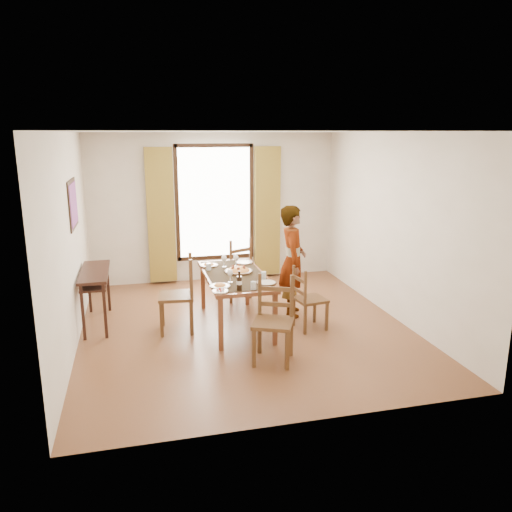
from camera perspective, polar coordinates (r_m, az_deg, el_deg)
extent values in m
plane|color=#4E2B18|center=(7.19, -1.32, -8.04)|extent=(5.00, 5.00, 0.00)
cube|color=silver|center=(9.22, -4.77, 5.52)|extent=(4.50, 0.10, 2.70)
cube|color=silver|center=(4.46, 5.60, -3.56)|extent=(4.50, 0.10, 2.70)
cube|color=silver|center=(6.69, -20.55, 1.51)|extent=(0.10, 5.00, 2.70)
cube|color=silver|center=(7.60, 15.45, 3.28)|extent=(0.10, 5.00, 2.70)
cube|color=white|center=(6.67, -1.45, 14.20)|extent=(4.50, 5.00, 0.04)
cube|color=white|center=(9.18, -4.75, 6.11)|extent=(1.30, 0.04, 2.00)
cube|color=olive|center=(9.05, -10.82, 4.52)|extent=(0.48, 0.10, 2.40)
cube|color=olive|center=(9.35, 1.30, 5.06)|extent=(0.48, 0.10, 2.40)
cube|color=black|center=(7.21, -20.21, 5.60)|extent=(0.02, 0.86, 0.66)
cube|color=#B32135|center=(7.21, -20.13, 5.61)|extent=(0.01, 0.76, 0.56)
cube|color=black|center=(7.38, -17.98, -1.75)|extent=(0.38, 1.20, 0.04)
cube|color=black|center=(7.42, -17.91, -2.64)|extent=(0.34, 1.10, 0.03)
cube|color=black|center=(6.99, -19.17, -6.16)|extent=(0.04, 0.04, 0.76)
cube|color=black|center=(8.03, -18.52, -3.52)|extent=(0.04, 0.04, 0.76)
cube|color=black|center=(6.97, -16.87, -6.04)|extent=(0.04, 0.04, 0.76)
cube|color=black|center=(8.01, -16.52, -3.42)|extent=(0.04, 0.04, 0.76)
cube|color=brown|center=(7.02, -2.40, -2.33)|extent=(0.83, 1.73, 0.05)
cube|color=black|center=(7.01, -2.40, -2.11)|extent=(0.76, 1.59, 0.01)
cube|color=brown|center=(6.33, -4.06, -7.78)|extent=(0.06, 0.06, 0.70)
cube|color=brown|center=(7.83, -6.09, -3.53)|extent=(0.06, 0.06, 0.70)
cube|color=brown|center=(6.48, 2.17, -7.24)|extent=(0.06, 0.06, 0.70)
cube|color=brown|center=(7.95, -1.03, -3.18)|extent=(0.06, 0.06, 0.70)
cube|color=brown|center=(6.96, -9.13, -4.54)|extent=(0.51, 0.51, 0.04)
cube|color=brown|center=(7.24, -10.65, -5.99)|extent=(0.04, 0.04, 0.50)
cube|color=brown|center=(7.23, -7.45, -5.88)|extent=(0.04, 0.04, 0.50)
cube|color=brown|center=(6.86, -10.75, -7.12)|extent=(0.04, 0.04, 0.50)
cube|color=brown|center=(6.86, -7.37, -7.00)|extent=(0.04, 0.04, 0.50)
cube|color=brown|center=(7.07, -7.49, -1.82)|extent=(0.04, 0.04, 0.56)
cube|color=brown|center=(6.69, -7.41, -2.74)|extent=(0.04, 0.04, 0.56)
cube|color=brown|center=(6.91, -7.42, -3.16)|extent=(0.07, 0.40, 0.06)
cube|color=brown|center=(6.86, -7.48, -1.55)|extent=(0.07, 0.40, 0.06)
cube|color=brown|center=(8.27, -2.57, -1.52)|extent=(0.60, 0.60, 0.04)
cube|color=brown|center=(8.60, -2.23, -2.60)|extent=(0.04, 0.04, 0.49)
cube|color=brown|center=(8.29, -0.66, -3.21)|extent=(0.04, 0.04, 0.49)
cube|color=brown|center=(8.39, -4.42, -3.06)|extent=(0.04, 0.04, 0.49)
cube|color=brown|center=(8.08, -2.89, -3.71)|extent=(0.04, 0.04, 0.49)
cube|color=brown|center=(8.15, -0.63, 0.24)|extent=(0.04, 0.04, 0.54)
cube|color=brown|center=(7.93, -2.89, -0.16)|extent=(0.04, 0.04, 0.54)
cube|color=brown|center=(8.06, -1.74, -0.71)|extent=(0.37, 0.18, 0.05)
cube|color=brown|center=(8.02, -1.75, 0.65)|extent=(0.37, 0.18, 0.05)
cube|color=brown|center=(5.97, 1.95, -7.66)|extent=(0.60, 0.60, 0.04)
cube|color=brown|center=(5.92, -0.26, -10.44)|extent=(0.04, 0.04, 0.49)
cube|color=brown|center=(6.27, 0.40, -8.99)|extent=(0.04, 0.04, 0.49)
cube|color=brown|center=(5.87, 3.58, -10.70)|extent=(0.04, 0.04, 0.49)
cube|color=brown|center=(6.22, 4.00, -9.21)|extent=(0.04, 0.04, 0.49)
cube|color=brown|center=(6.10, 0.42, -4.46)|extent=(0.04, 0.04, 0.54)
cube|color=brown|center=(6.05, 4.10, -4.66)|extent=(0.04, 0.04, 0.54)
cube|color=brown|center=(6.11, 2.24, -5.53)|extent=(0.37, 0.19, 0.05)
cube|color=brown|center=(6.04, 2.26, -3.78)|extent=(0.37, 0.19, 0.05)
cube|color=brown|center=(7.02, 6.24, -4.96)|extent=(0.46, 0.46, 0.04)
cube|color=brown|center=(7.04, 8.09, -6.81)|extent=(0.04, 0.04, 0.43)
cube|color=brown|center=(6.88, 5.64, -7.24)|extent=(0.04, 0.04, 0.43)
cube|color=brown|center=(7.31, 6.71, -5.96)|extent=(0.04, 0.04, 0.43)
cube|color=brown|center=(7.16, 4.33, -6.35)|extent=(0.04, 0.04, 0.43)
cube|color=brown|center=(6.72, 5.66, -3.68)|extent=(0.03, 0.03, 0.47)
cube|color=brown|center=(7.01, 4.33, -2.92)|extent=(0.03, 0.03, 0.47)
cube|color=brown|center=(6.89, 4.96, -4.04)|extent=(0.08, 0.34, 0.05)
cube|color=brown|center=(6.84, 4.99, -2.69)|extent=(0.08, 0.34, 0.05)
imported|color=gray|center=(7.43, 4.20, -0.57)|extent=(0.81, 0.70, 1.66)
cylinder|color=silver|center=(6.76, 0.88, -2.23)|extent=(0.07, 0.07, 0.10)
cylinder|color=silver|center=(7.24, -5.43, -1.21)|extent=(0.07, 0.07, 0.10)
cylinder|color=silver|center=(6.32, -0.30, -3.39)|extent=(0.07, 0.07, 0.10)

